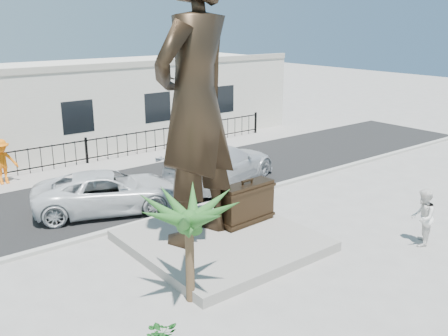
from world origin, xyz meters
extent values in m
plane|color=#9E9991|center=(0.00, 0.00, 0.00)|extent=(100.00, 100.00, 0.00)
cube|color=black|center=(0.00, 8.00, 0.01)|extent=(40.00, 7.00, 0.01)
cube|color=#A5A399|center=(0.00, 4.50, 0.06)|extent=(40.00, 0.25, 0.12)
cube|color=#9E9991|center=(0.00, 12.00, 0.01)|extent=(40.00, 2.50, 0.02)
cube|color=gray|center=(-0.50, 1.50, 0.15)|extent=(5.20, 5.20, 0.30)
cube|color=black|center=(0.00, 12.80, 0.60)|extent=(22.00, 0.10, 1.20)
cube|color=silver|center=(0.00, 17.00, 2.20)|extent=(28.00, 7.00, 4.40)
imported|color=black|center=(-1.13, 1.92, 4.46)|extent=(3.49, 2.82, 8.31)
cube|color=black|center=(0.83, 1.83, 0.98)|extent=(1.96, 0.72, 1.36)
imported|color=white|center=(4.41, -2.32, 0.90)|extent=(1.09, 1.00, 1.81)
imported|color=silver|center=(-1.96, 6.33, 0.75)|extent=(5.83, 4.24, 1.47)
imported|color=silver|center=(3.22, 6.33, 0.86)|extent=(6.32, 3.98, 1.71)
imported|color=orange|center=(-4.09, 11.98, 0.99)|extent=(1.26, 0.74, 1.95)
imported|color=#206323|center=(-4.98, -2.28, 0.75)|extent=(0.72, 0.65, 0.70)
camera|label=1|loc=(-9.26, -9.74, 6.77)|focal=40.00mm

